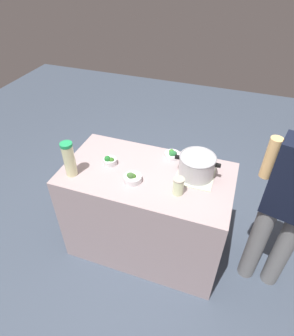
% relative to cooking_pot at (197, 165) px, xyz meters
% --- Properties ---
extents(ground_plane, '(8.00, 8.00, 0.00)m').
position_rel_cooking_pot_xyz_m(ground_plane, '(-0.37, -0.10, -1.02)').
color(ground_plane, '#3F4B5B').
extents(counter_slab, '(1.36, 0.74, 0.92)m').
position_rel_cooking_pot_xyz_m(counter_slab, '(-0.37, -0.10, -0.56)').
color(counter_slab, '#A69193').
rests_on(counter_slab, ground_plane).
extents(dish_cloth, '(0.29, 0.31, 0.01)m').
position_rel_cooking_pot_xyz_m(dish_cloth, '(-0.00, 0.00, -0.09)').
color(dish_cloth, beige).
rests_on(dish_cloth, counter_slab).
extents(cooking_pot, '(0.35, 0.28, 0.17)m').
position_rel_cooking_pot_xyz_m(cooking_pot, '(0.00, 0.00, 0.00)').
color(cooking_pot, '#B7B7BC').
rests_on(cooking_pot, dish_cloth).
extents(lemonade_pitcher, '(0.09, 0.09, 0.29)m').
position_rel_cooking_pot_xyz_m(lemonade_pitcher, '(-0.92, -0.31, 0.05)').
color(lemonade_pitcher, beige).
rests_on(lemonade_pitcher, counter_slab).
extents(mason_jar, '(0.08, 0.08, 0.14)m').
position_rel_cooking_pot_xyz_m(mason_jar, '(-0.08, -0.24, -0.03)').
color(mason_jar, beige).
rests_on(mason_jar, counter_slab).
extents(broccoli_bowl_front, '(0.14, 0.14, 0.08)m').
position_rel_cooking_pot_xyz_m(broccoli_bowl_front, '(-0.44, -0.23, -0.07)').
color(broccoli_bowl_front, silver).
rests_on(broccoli_bowl_front, counter_slab).
extents(broccoli_bowl_center, '(0.13, 0.13, 0.08)m').
position_rel_cooking_pot_xyz_m(broccoli_bowl_center, '(-0.23, 0.16, -0.07)').
color(broccoli_bowl_center, silver).
rests_on(broccoli_bowl_center, counter_slab).
extents(broccoli_bowl_back, '(0.11, 0.11, 0.09)m').
position_rel_cooking_pot_xyz_m(broccoli_bowl_back, '(-0.69, -0.10, -0.06)').
color(broccoli_bowl_back, silver).
rests_on(broccoli_bowl_back, counter_slab).
extents(person_cook, '(0.50, 0.27, 1.62)m').
position_rel_cooking_pot_xyz_m(person_cook, '(0.68, -0.09, -0.12)').
color(person_cook, gray).
rests_on(person_cook, ground_plane).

